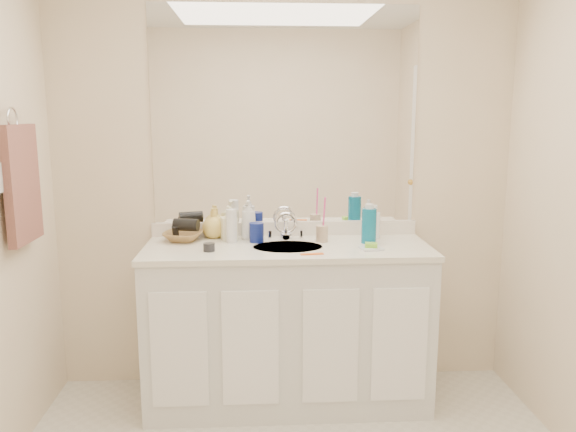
{
  "coord_description": "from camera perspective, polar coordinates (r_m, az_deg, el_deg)",
  "views": [
    {
      "loc": [
        -0.16,
        -1.88,
        1.57
      ],
      "look_at": [
        0.0,
        0.97,
        1.05
      ],
      "focal_mm": 35.0,
      "sensor_mm": 36.0,
      "label": 1
    }
  ],
  "objects": [
    {
      "name": "wall_back",
      "position": [
        3.21,
        -0.33,
        3.68
      ],
      "size": [
        2.6,
        0.02,
        2.4
      ],
      "primitive_type": "cube",
      "color": "beige",
      "rests_on": "floor"
    },
    {
      "name": "vanity_cabinet",
      "position": [
        3.13,
        -0.05,
        -11.16
      ],
      "size": [
        1.5,
        0.55,
        0.85
      ],
      "primitive_type": "cube",
      "color": "silver",
      "rests_on": "floor"
    },
    {
      "name": "countertop",
      "position": [
        3.0,
        -0.05,
        -3.31
      ],
      "size": [
        1.52,
        0.57,
        0.03
      ],
      "primitive_type": "cube",
      "color": "white",
      "rests_on": "vanity_cabinet"
    },
    {
      "name": "backsplash",
      "position": [
        3.24,
        -0.31,
        -1.28
      ],
      "size": [
        1.52,
        0.03,
        0.08
      ],
      "primitive_type": "cube",
      "color": "white",
      "rests_on": "countertop"
    },
    {
      "name": "sink_basin",
      "position": [
        2.98,
        -0.03,
        -3.34
      ],
      "size": [
        0.37,
        0.37,
        0.02
      ],
      "primitive_type": "cylinder",
      "color": "beige",
      "rests_on": "countertop"
    },
    {
      "name": "faucet",
      "position": [
        3.14,
        -0.22,
        -1.38
      ],
      "size": [
        0.02,
        0.02,
        0.11
      ],
      "primitive_type": "cylinder",
      "color": "silver",
      "rests_on": "countertop"
    },
    {
      "name": "mirror",
      "position": [
        3.18,
        -0.33,
        10.12
      ],
      "size": [
        1.48,
        0.01,
        1.2
      ],
      "primitive_type": "cube",
      "color": "white",
      "rests_on": "wall_back"
    },
    {
      "name": "blue_mug",
      "position": [
        3.07,
        -3.21,
        -1.69
      ],
      "size": [
        0.09,
        0.09,
        0.11
      ],
      "primitive_type": "cylinder",
      "rotation": [
        0.0,
        0.0,
        -0.12
      ],
      "color": "navy",
      "rests_on": "countertop"
    },
    {
      "name": "tan_cup",
      "position": [
        3.08,
        3.47,
        -1.8
      ],
      "size": [
        0.09,
        0.09,
        0.09
      ],
      "primitive_type": "cylinder",
      "rotation": [
        0.0,
        0.0,
        -0.42
      ],
      "color": "#C4A98A",
      "rests_on": "countertop"
    },
    {
      "name": "toothbrush",
      "position": [
        3.06,
        3.68,
        0.13
      ],
      "size": [
        0.02,
        0.04,
        0.2
      ],
      "primitive_type": "cylinder",
      "rotation": [
        0.14,
        0.0,
        0.28
      ],
      "color": "#FF439C",
      "rests_on": "tan_cup"
    },
    {
      "name": "mouthwash_bottle",
      "position": [
        3.07,
        8.22,
        -1.0
      ],
      "size": [
        0.09,
        0.09,
        0.19
      ],
      "primitive_type": "cylinder",
      "rotation": [
        0.0,
        0.0,
        -0.19
      ],
      "color": "#0B678D",
      "rests_on": "countertop"
    },
    {
      "name": "clear_pump_bottle",
      "position": [
        3.2,
        8.85,
        -0.92
      ],
      "size": [
        0.06,
        0.06,
        0.15
      ],
      "primitive_type": "cylinder",
      "rotation": [
        0.0,
        0.0,
        0.02
      ],
      "color": "white",
      "rests_on": "countertop"
    },
    {
      "name": "soap_dish",
      "position": [
        2.94,
        8.44,
        -3.28
      ],
      "size": [
        0.13,
        0.11,
        0.01
      ],
      "primitive_type": "cube",
      "rotation": [
        0.0,
        0.0,
        0.18
      ],
      "color": "white",
      "rests_on": "countertop"
    },
    {
      "name": "green_soap",
      "position": [
        2.93,
        8.45,
        -2.94
      ],
      "size": [
        0.07,
        0.06,
        0.02
      ],
      "primitive_type": "cube",
      "rotation": [
        0.0,
        0.0,
        -0.2
      ],
      "color": "#88D935",
      "rests_on": "soap_dish"
    },
    {
      "name": "orange_comb",
      "position": [
        2.81,
        2.45,
        -3.88
      ],
      "size": [
        0.12,
        0.04,
        0.0
      ],
      "primitive_type": "cube",
      "rotation": [
        0.0,
        0.0,
        0.11
      ],
      "color": "orange",
      "rests_on": "countertop"
    },
    {
      "name": "dark_jar",
      "position": [
        2.9,
        -8.02,
        -3.15
      ],
      "size": [
        0.07,
        0.07,
        0.04
      ],
      "primitive_type": "cylinder",
      "rotation": [
        0.0,
        0.0,
        -0.23
      ],
      "color": "#232328",
      "rests_on": "countertop"
    },
    {
      "name": "extra_white_bottle",
      "position": [
        3.07,
        -5.75,
        -1.01
      ],
      "size": [
        0.07,
        0.07,
        0.18
      ],
      "primitive_type": "cylinder",
      "rotation": [
        0.0,
        0.0,
        -0.39
      ],
      "color": "white",
      "rests_on": "countertop"
    },
    {
      "name": "soap_bottle_white",
      "position": [
        3.14,
        -4.04,
        -0.37
      ],
      "size": [
        0.09,
        0.09,
        0.22
      ],
      "primitive_type": "imported",
      "rotation": [
        0.0,
        0.0,
        -0.08
      ],
      "color": "white",
      "rests_on": "countertop"
    },
    {
      "name": "soap_bottle_cream",
      "position": [
        3.14,
        -6.03,
        -0.7
      ],
      "size": [
        0.1,
        0.1,
        0.19
      ],
      "primitive_type": "imported",
      "rotation": [
        0.0,
        0.0,
        0.25
      ],
      "color": "#FEF9CF",
      "rests_on": "countertop"
    },
    {
      "name": "soap_bottle_yellow",
      "position": [
        3.2,
        -7.55,
        -0.7
      ],
      "size": [
        0.17,
        0.17,
        0.17
      ],
      "primitive_type": "imported",
      "rotation": [
        0.0,
        0.0,
        -0.32
      ],
      "color": "#E1C057",
      "rests_on": "countertop"
    },
    {
      "name": "wicker_basket",
      "position": [
        3.15,
        -10.62,
        -2.04
      ],
      "size": [
        0.25,
        0.25,
        0.05
      ],
      "primitive_type": "imported",
      "rotation": [
        0.0,
        0.0,
        -0.23
      ],
      "color": "olive",
      "rests_on": "countertop"
    },
    {
      "name": "hair_dryer",
      "position": [
        3.14,
        -10.29,
        -0.89
      ],
      "size": [
        0.15,
        0.1,
        0.07
      ],
      "primitive_type": "cylinder",
      "rotation": [
        0.0,
        1.57,
        -0.25
      ],
      "color": "black",
      "rests_on": "wicker_basket"
    },
    {
      "name": "towel_ring",
      "position": [
        2.88,
        -26.22,
        8.85
      ],
      "size": [
        0.01,
        0.11,
        0.11
      ],
      "primitive_type": "torus",
      "rotation": [
        0.0,
        1.57,
        0.0
      ],
      "color": "silver",
      "rests_on": "wall_left"
    },
    {
      "name": "hand_towel",
      "position": [
        2.89,
        -25.38,
        2.94
      ],
      "size": [
        0.04,
        0.32,
        0.55
      ],
      "primitive_type": "cube",
      "color": "brown",
      "rests_on": "towel_ring"
    }
  ]
}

